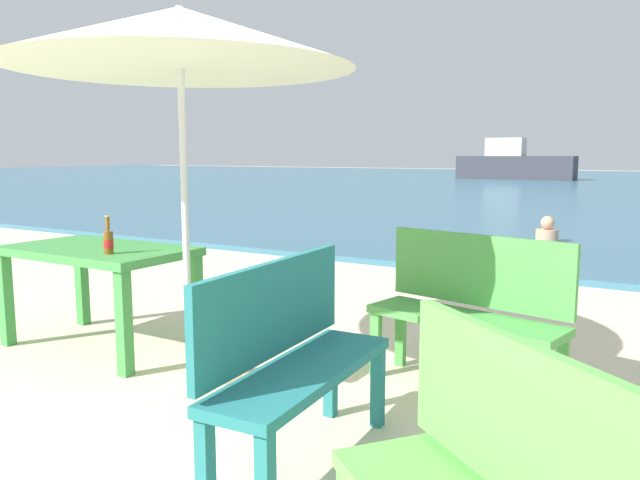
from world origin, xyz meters
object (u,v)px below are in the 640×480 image
at_px(bench_teal_center, 291,351).
at_px(patio_umbrella, 180,39).
at_px(swimmer_person, 547,232).
at_px(picnic_table_green, 98,261).
at_px(beer_bottle_amber, 108,240).
at_px(side_table_wood, 247,329).
at_px(boat_barge, 514,164).
at_px(bench_green_left, 470,303).

bearing_deg(bench_teal_center, patio_umbrella, 154.51).
bearing_deg(swimmer_person, picnic_table_green, -104.79).
xyz_separation_m(beer_bottle_amber, side_table_wood, (1.08, 0.13, -0.50)).
bearing_deg(swimmer_person, side_table_wood, -93.55).
bearing_deg(side_table_wood, beer_bottle_amber, -172.89).
height_order(beer_bottle_amber, swimmer_person, beer_bottle_amber).
xyz_separation_m(beer_bottle_amber, boat_barge, (-5.14, 32.33, 0.05)).
xyz_separation_m(picnic_table_green, patio_umbrella, (1.06, -0.19, 1.47)).
bearing_deg(swimmer_person, boat_barge, 104.82).
relative_size(picnic_table_green, bench_green_left, 1.12).
distance_m(swimmer_person, boat_barge, 26.02).
relative_size(swimmer_person, boat_barge, 0.07).
relative_size(bench_teal_center, bench_green_left, 0.98).
height_order(picnic_table_green, bench_teal_center, bench_teal_center).
xyz_separation_m(bench_teal_center, swimmer_person, (-0.35, 7.74, -0.30)).
bearing_deg(boat_barge, bench_teal_center, -77.98).
bearing_deg(boat_barge, patio_umbrella, -79.73).
xyz_separation_m(bench_teal_center, bench_green_left, (0.42, 1.33, 0.00)).
height_order(beer_bottle_amber, bench_teal_center, beer_bottle_amber).
bearing_deg(bench_green_left, patio_umbrella, -153.24).
bearing_deg(bench_green_left, swimmer_person, 96.87).
bearing_deg(picnic_table_green, swimmer_person, 75.21).
bearing_deg(side_table_wood, picnic_table_green, 178.12).
height_order(beer_bottle_amber, bench_green_left, beer_bottle_amber).
distance_m(picnic_table_green, bench_teal_center, 2.32).
height_order(bench_green_left, boat_barge, boat_barge).
bearing_deg(bench_teal_center, beer_bottle_amber, 163.37).
distance_m(beer_bottle_amber, boat_barge, 32.73).
distance_m(picnic_table_green, bench_green_left, 2.69).
height_order(patio_umbrella, bench_green_left, patio_umbrella).
bearing_deg(bench_green_left, side_table_wood, -152.11).
bearing_deg(boat_barge, beer_bottle_amber, -80.97).
relative_size(bench_green_left, boat_barge, 0.20).
xyz_separation_m(patio_umbrella, swimmer_person, (0.79, 7.20, -1.88)).
xyz_separation_m(patio_umbrella, side_table_wood, (0.35, 0.15, -1.76)).
distance_m(patio_umbrella, bench_green_left, 2.35).
bearing_deg(bench_green_left, boat_barge, 103.24).
height_order(picnic_table_green, boat_barge, boat_barge).
height_order(side_table_wood, bench_teal_center, bench_teal_center).
bearing_deg(patio_umbrella, boat_barge, 100.27).
bearing_deg(boat_barge, bench_green_left, -76.76).
distance_m(side_table_wood, boat_barge, 32.79).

